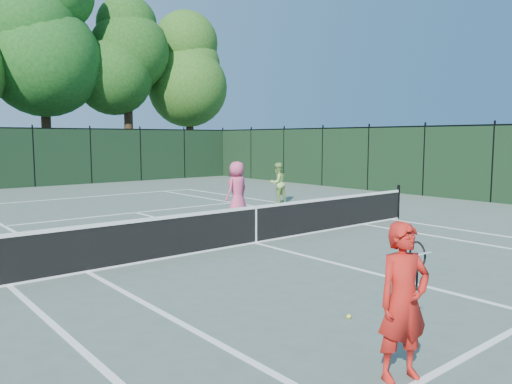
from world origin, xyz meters
TOP-DOWN VIEW (x-y plane):
  - ground at (0.00, 0.00)m, footprint 90.00×90.00m
  - sideline_doubles_left at (-5.49, 0.00)m, footprint 0.10×23.77m
  - sideline_doubles_right at (5.49, 0.00)m, footprint 0.10×23.77m
  - sideline_singles_left at (-4.12, 0.00)m, footprint 0.10×23.77m
  - sideline_singles_right at (4.12, 0.00)m, footprint 0.10×23.77m
  - baseline_far at (0.00, 11.88)m, footprint 10.97×0.10m
  - service_line_far at (0.00, 6.40)m, footprint 8.23×0.10m
  - center_service_line at (0.00, 0.00)m, footprint 0.10×12.80m
  - tennis_net at (0.00, 0.00)m, footprint 11.69×0.09m
  - fence_far at (0.00, 18.00)m, footprint 24.00×0.05m
  - fence_right at (12.00, 0.00)m, footprint 0.05×36.00m
  - tree_3 at (2.00, 22.30)m, footprint 7.00×7.00m
  - tree_4 at (7.00, 21.60)m, footprint 6.20×6.20m
  - tree_5 at (12.00, 22.10)m, footprint 5.80×5.80m
  - coach at (-3.13, -6.22)m, footprint 1.04×0.57m
  - player_pink at (2.05, 3.42)m, footprint 0.98×0.76m
  - player_green at (5.37, 5.18)m, footprint 0.77×0.61m
  - loose_ball_midcourt at (-2.21, -4.74)m, footprint 0.07×0.07m

SIDE VIEW (x-z plane):
  - ground at x=0.00m, z-range 0.00..0.00m
  - sideline_doubles_left at x=-5.49m, z-range 0.00..0.01m
  - sideline_doubles_right at x=5.49m, z-range 0.00..0.01m
  - sideline_singles_left at x=-4.12m, z-range 0.00..0.01m
  - sideline_singles_right at x=4.12m, z-range 0.00..0.01m
  - baseline_far at x=0.00m, z-range 0.00..0.01m
  - service_line_far at x=0.00m, z-range 0.00..0.01m
  - center_service_line at x=0.00m, z-range 0.00..0.01m
  - loose_ball_midcourt at x=-2.21m, z-range 0.00..0.07m
  - tennis_net at x=0.00m, z-range -0.05..1.01m
  - player_green at x=5.37m, z-range 0.00..1.58m
  - coach at x=-3.13m, z-range 0.00..1.67m
  - player_pink at x=2.05m, z-range 0.00..1.79m
  - fence_far at x=0.00m, z-range 0.00..3.00m
  - fence_right at x=12.00m, z-range 0.00..3.00m
  - tree_5 at x=12.00m, z-range 1.59..13.82m
  - tree_4 at x=7.00m, z-range 1.66..14.63m
  - tree_3 at x=2.00m, z-range 1.78..16.23m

